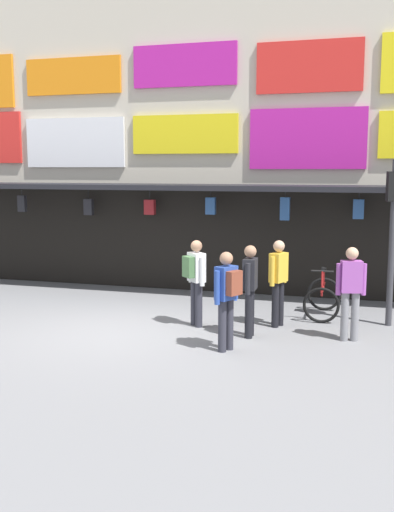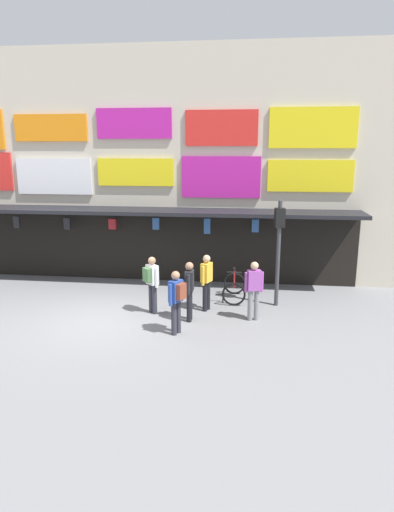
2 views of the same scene
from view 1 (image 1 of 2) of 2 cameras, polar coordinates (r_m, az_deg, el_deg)
name	(u,v)px [view 1 (image 1 of 2)]	position (r m, az deg, el deg)	size (l,w,h in m)	color
ground_plane	(123,330)	(11.51, -7.03, -7.02)	(80.00, 80.00, 0.00)	slate
shopfront	(192,131)	(15.43, -0.49, 11.79)	(18.00, 2.60, 8.00)	beige
traffic_light_far	(393,216)	(12.02, 18.16, 3.64)	(0.32, 0.35, 3.20)	#38383D
bicycle_parked	(323,298)	(12.63, 11.87, -3.92)	(0.75, 1.18, 1.05)	black
pedestrian_in_green	(278,278)	(11.61, 7.74, -2.11)	(0.34, 0.49, 1.68)	black
pedestrian_in_black	(195,276)	(11.51, -0.16, -1.94)	(0.47, 0.47, 1.68)	#2D2D38
pedestrian_in_yellow	(227,294)	(9.96, 2.89, -3.58)	(0.46, 0.48, 1.68)	#2D2D38
pedestrian_in_red	(250,286)	(10.82, 5.06, -2.83)	(0.23, 0.53, 1.68)	black
pedestrian_in_white	(351,288)	(10.88, 14.42, -3.00)	(0.52, 0.30, 1.68)	gray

